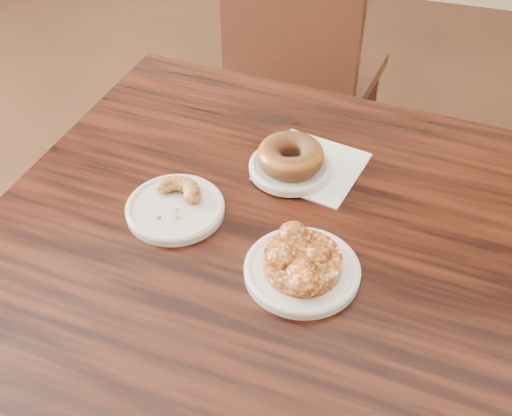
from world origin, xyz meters
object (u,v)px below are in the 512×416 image
(cafe_table, at_px, (258,368))
(chair_far, at_px, (308,75))
(apple_fritter, at_px, (303,259))
(cruller_fragment, at_px, (174,200))
(glazed_donut, at_px, (291,156))

(cafe_table, relative_size, chair_far, 0.96)
(apple_fritter, bearing_deg, cafe_table, 144.24)
(apple_fritter, height_order, cruller_fragment, apple_fritter)
(cafe_table, xyz_separation_m, glazed_donut, (0.01, 0.16, 0.41))
(glazed_donut, height_order, cruller_fragment, glazed_donut)
(glazed_donut, distance_m, apple_fritter, 0.23)
(apple_fritter, distance_m, cruller_fragment, 0.24)
(cafe_table, bearing_deg, chair_far, 102.54)
(cruller_fragment, bearing_deg, glazed_donut, 44.25)
(cafe_table, relative_size, apple_fritter, 5.40)
(chair_far, height_order, cruller_fragment, chair_far)
(glazed_donut, relative_size, cruller_fragment, 1.21)
(cafe_table, distance_m, apple_fritter, 0.42)
(chair_far, relative_size, cruller_fragment, 9.45)
(glazed_donut, height_order, apple_fritter, glazed_donut)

